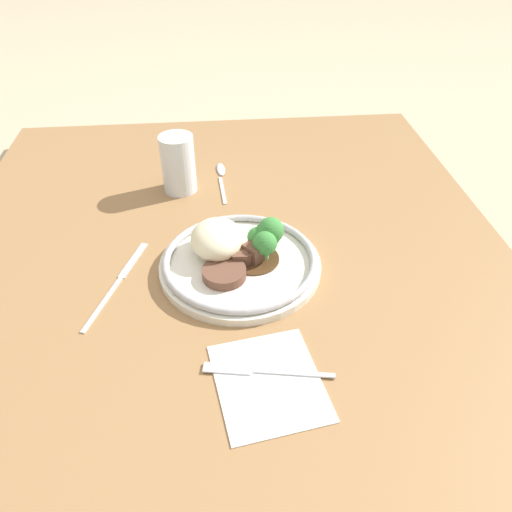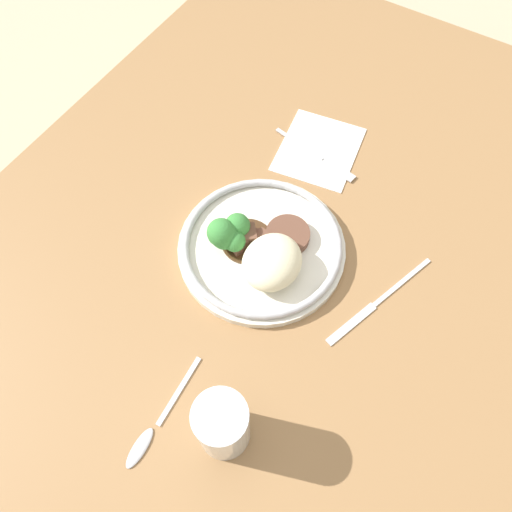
% 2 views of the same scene
% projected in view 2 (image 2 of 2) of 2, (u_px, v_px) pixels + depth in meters
% --- Properties ---
extents(ground_plane, '(8.00, 8.00, 0.00)m').
position_uv_depth(ground_plane, '(284.00, 250.00, 0.84)').
color(ground_plane, tan).
extents(dining_table, '(1.27, 0.97, 0.05)m').
position_uv_depth(dining_table, '(285.00, 243.00, 0.82)').
color(dining_table, olive).
rests_on(dining_table, ground).
extents(napkin, '(0.17, 0.15, 0.00)m').
position_uv_depth(napkin, '(319.00, 149.00, 0.88)').
color(napkin, white).
rests_on(napkin, dining_table).
extents(plate, '(0.26, 0.26, 0.07)m').
position_uv_depth(plate, '(260.00, 247.00, 0.76)').
color(plate, silver).
rests_on(plate, dining_table).
extents(juice_glass, '(0.07, 0.07, 0.11)m').
position_uv_depth(juice_glass, '(223.00, 426.00, 0.61)').
color(juice_glass, orange).
rests_on(juice_glass, dining_table).
extents(fork, '(0.04, 0.17, 0.00)m').
position_uv_depth(fork, '(322.00, 159.00, 0.87)').
color(fork, '#B7B7BC').
rests_on(fork, napkin).
extents(knife, '(0.21, 0.08, 0.00)m').
position_uv_depth(knife, '(377.00, 303.00, 0.74)').
color(knife, '#B7B7BC').
rests_on(knife, dining_table).
extents(spoon, '(0.17, 0.02, 0.01)m').
position_uv_depth(spoon, '(152.00, 434.00, 0.65)').
color(spoon, '#B7B7BC').
rests_on(spoon, dining_table).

